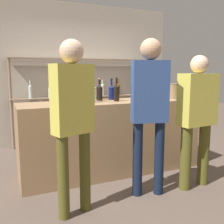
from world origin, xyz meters
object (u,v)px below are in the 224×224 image
Objects in this scene: wine_glass at (83,95)px; customer_left at (73,113)px; counter_bottle_3 at (111,92)px; cork_jar at (61,97)px; counter_bottle_0 at (100,92)px; counter_bottle_2 at (93,93)px; counter_bottle_5 at (78,94)px; ice_bucket at (174,91)px; counter_bottle_1 at (66,95)px; customer_center at (150,103)px; customer_right at (197,113)px; counter_bottle_4 at (117,92)px.

customer_left is (-0.33, -0.74, -0.10)m from wine_glass.
customer_left is (-0.88, -1.09, -0.10)m from counter_bottle_3.
cork_jar is 1.11m from customer_left.
counter_bottle_0 is 0.93× the size of counter_bottle_2.
counter_bottle_5 is 1.50m from ice_bucket.
counter_bottle_1 reaches higher than wine_glass.
ice_bucket is at bearing 4.30° from wine_glass.
customer_center reaches higher than customer_right.
counter_bottle_1 reaches higher than counter_bottle_0.
customer_right reaches higher than counter_bottle_5.
counter_bottle_5 is (-0.54, -0.08, -0.00)m from counter_bottle_3.
counter_bottle_4 reaches higher than counter_bottle_5.
counter_bottle_0 is at bearing 42.39° from wine_glass.
counter_bottle_4 is 0.55m from wine_glass.
counter_bottle_1 is at bearing -159.03° from counter_bottle_3.
counter_bottle_1 is at bearing -168.42° from counter_bottle_2.
ice_bucket is 1.72m from cork_jar.
customer_right is (1.23, -0.98, -0.20)m from counter_bottle_5.
customer_right is (1.44, -1.07, -0.15)m from cork_jar.
cork_jar is at bearing 149.97° from counter_bottle_2.
customer_left reaches higher than counter_bottle_1.
customer_right reaches higher than counter_bottle_3.
ice_bucket is 0.13× the size of customer_left.
counter_bottle_4 is at bearing -93.89° from counter_bottle_3.
counter_bottle_3 is 0.98m from ice_bucket.
counter_bottle_3 is 0.18× the size of customer_left.
counter_bottle_2 is 0.35m from counter_bottle_4.
customer_right is (1.57, 0.03, -0.10)m from customer_left.
ice_bucket is at bearing -1.39° from counter_bottle_4.
counter_bottle_5 is at bearing 174.03° from ice_bucket.
counter_bottle_2 is 0.19× the size of customer_center.
cork_jar is at bearing 175.77° from counter_bottle_0.
ice_bucket is (1.31, -0.03, -0.01)m from counter_bottle_2.
cork_jar is at bearing 171.63° from ice_bucket.
wine_glass is at bearing -147.74° from counter_bottle_3.
counter_bottle_1 is 0.81m from counter_bottle_3.
ice_bucket is at bearing -13.96° from counter_bottle_3.
counter_bottle_4 is (0.35, -0.00, 0.00)m from counter_bottle_2.
ice_bucket is (1.70, 0.05, -0.01)m from counter_bottle_1.
ice_bucket is (1.15, -0.21, -0.01)m from counter_bottle_0.
wine_glass is 0.69× the size of ice_bucket.
customer_center is (-0.91, -0.78, -0.06)m from ice_bucket.
counter_bottle_2 is 1.08× the size of counter_bottle_3.
counter_bottle_5 is at bearing 165.88° from counter_bottle_4.
counter_bottle_0 is at bearing 29.10° from customer_center.
counter_bottle_0 is at bearing 34.95° from customer_right.
counter_bottle_3 is 1.28m from customer_right.
counter_bottle_1 is 0.97× the size of counter_bottle_2.
customer_right is at bearing -107.41° from ice_bucket.
customer_right is (0.70, -0.85, -0.21)m from counter_bottle_4.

